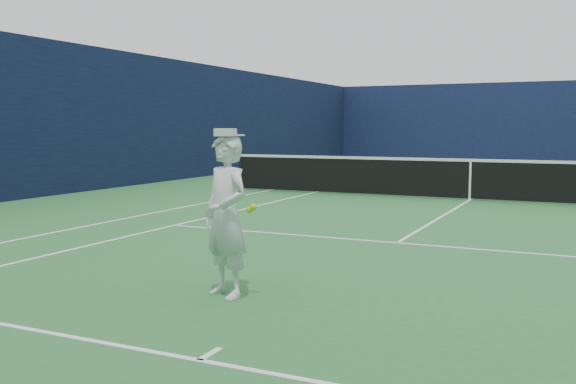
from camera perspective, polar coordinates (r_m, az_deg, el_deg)
The scene contains 5 objects.
ground at distance 16.16m, azimuth 15.84°, elevation -0.71°, with size 80.00×80.00×0.00m, color #276831.
court_markings at distance 16.16m, azimuth 15.84°, elevation -0.69°, with size 11.03×23.83×0.01m.
windscreen_fence at distance 16.07m, azimuth 16.04°, elevation 6.40°, with size 20.12×36.12×4.00m.
tennis_net at distance 16.11m, azimuth 15.89°, elevation 1.25°, with size 12.88×0.09×1.07m.
tennis_player at distance 6.68m, azimuth -5.52°, elevation -2.08°, with size 0.73×0.70×1.75m.
Camera 1 is at (2.62, -15.85, 1.77)m, focal length 40.00 mm.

